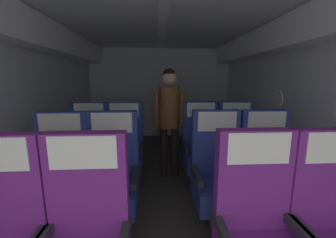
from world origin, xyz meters
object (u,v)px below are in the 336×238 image
Objects in this scene: seat_c_left_aisle at (125,151)px; seat_c_right_aisle at (236,149)px; seat_b_right_window at (218,176)px; seat_c_right_window at (201,149)px; seat_b_left_aisle at (113,179)px; seat_c_left_window at (89,151)px; seat_b_right_aisle at (267,176)px; seat_a_right_window at (259,238)px; seat_b_left_window at (61,181)px; flight_attendant at (169,112)px.

seat_c_left_aisle is 1.56m from seat_c_right_aisle.
seat_b_right_window is 0.83m from seat_c_right_window.
seat_b_left_aisle is 0.98m from seat_c_left_window.
seat_b_right_aisle is 0.98m from seat_c_right_window.
seat_b_left_window is (-1.56, 0.81, 0.00)m from seat_a_right_window.
seat_c_left_aisle is at bearing -1.91° from flight_attendant.
seat_c_right_window is at bearing 137.54° from flight_attendant.
seat_c_right_window is (-0.50, 0.02, 0.00)m from seat_c_right_aisle.
seat_c_left_aisle is (-1.07, 1.66, 0.00)m from seat_a_right_window.
seat_c_left_window is at bearing 179.75° from seat_c_right_window.
seat_c_right_window is at bearing 120.42° from seat_b_right_aisle.
seat_b_left_window is 1.00× the size of seat_b_right_aisle.
flight_attendant reaches higher than seat_b_left_window.
seat_b_right_window is 1.00× the size of seat_c_right_aisle.
seat_b_right_aisle is at bearing 0.30° from seat_b_left_window.
seat_c_left_window is at bearing 151.38° from seat_b_right_window.
seat_b_left_window is 1.00× the size of seat_c_left_aisle.
seat_c_right_aisle is 1.00× the size of seat_c_right_window.
seat_a_right_window is at bearing -89.81° from seat_c_right_window.
seat_b_right_window is (1.54, 0.02, 0.00)m from seat_b_left_window.
seat_a_right_window is 1.00× the size of seat_c_right_aisle.
seat_a_right_window is 2.28m from seat_c_left_window.
seat_b_right_aisle is 1.77m from seat_c_left_aisle.
seat_c_left_aisle is at bearing 151.74° from seat_b_right_aisle.
seat_c_right_aisle is (2.05, 0.84, 0.00)m from seat_b_left_window.
seat_b_left_aisle is 1.00× the size of seat_c_right_window.
seat_b_left_aisle is at bearing -89.77° from seat_c_left_aisle.
flight_attendant is (1.11, 0.18, 0.50)m from seat_c_left_window.
seat_b_right_window and seat_c_right_aisle have the same top height.
seat_c_left_window is at bearing 178.41° from seat_c_left_aisle.
seat_b_left_window is at bearing -119.84° from seat_c_left_aisle.
seat_b_right_aisle is 1.00× the size of seat_c_right_aisle.
seat_c_left_window is (-2.04, 0.85, 0.00)m from seat_b_right_aisle.
seat_c_left_aisle is 0.83m from flight_attendant.
seat_b_left_aisle is at bearing -141.62° from seat_c_right_window.
seat_c_left_aisle is (-0.00, 0.83, 0.00)m from seat_b_left_aisle.
seat_c_right_window is at bearing 38.38° from seat_b_left_aisle.
seat_b_right_window is at bearing -38.05° from seat_c_left_aisle.
seat_a_right_window is 0.84m from seat_b_right_window.
flight_attendant reaches higher than seat_a_right_window.
seat_c_left_aisle is at bearing 90.23° from seat_b_left_aisle.
seat_c_left_window and seat_c_left_aisle have the same top height.
seat_c_right_window is (0.01, 0.83, 0.00)m from seat_b_right_window.
seat_b_left_aisle is 1.00× the size of seat_c_left_window.
seat_c_left_window is (-0.49, 0.85, 0.00)m from seat_b_left_aisle.
seat_c_right_aisle is at bearing -0.77° from seat_c_left_window.
seat_b_left_window is at bearing -157.82° from seat_c_right_aisle.
seat_b_right_aisle is 2.21m from seat_c_left_window.
seat_b_left_window and seat_c_right_aisle have the same top height.
seat_b_left_aisle is at bearing 39.61° from flight_attendant.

